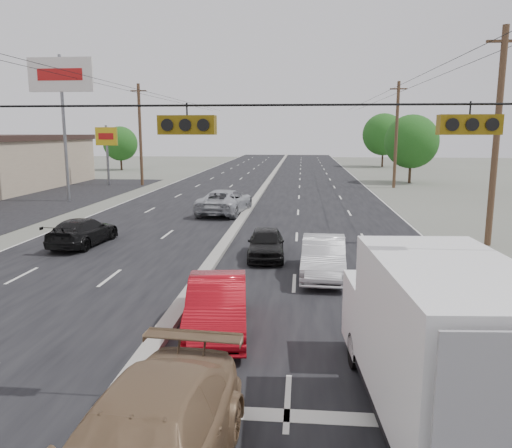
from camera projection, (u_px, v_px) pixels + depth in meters
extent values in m
plane|color=#606356|center=(122.00, 395.00, 10.26)|extent=(200.00, 200.00, 0.00)
cube|color=black|center=(256.00, 200.00, 39.64)|extent=(20.00, 160.00, 0.02)
cube|color=gray|center=(256.00, 199.00, 39.62)|extent=(0.50, 160.00, 0.20)
cube|color=black|center=(17.00, 206.00, 36.27)|extent=(10.00, 42.00, 0.02)
cylinder|color=#422D1E|center=(140.00, 135.00, 49.65)|extent=(0.30, 0.30, 10.00)
cube|color=#422D1E|center=(138.00, 91.00, 48.87)|extent=(1.60, 0.12, 0.12)
cylinder|color=#422D1E|center=(496.00, 139.00, 22.92)|extent=(0.30, 0.30, 10.00)
cube|color=#422D1E|center=(505.00, 41.00, 22.13)|extent=(1.60, 0.12, 0.12)
cylinder|color=#422D1E|center=(396.00, 135.00, 47.40)|extent=(0.30, 0.30, 10.00)
cube|color=#422D1E|center=(399.00, 89.00, 46.61)|extent=(1.60, 0.12, 0.12)
cylinder|color=black|center=(107.00, 106.00, 9.21)|extent=(25.00, 0.04, 0.04)
cube|color=#72590C|center=(187.00, 125.00, 9.14)|extent=(1.05, 0.30, 0.35)
cube|color=#72590C|center=(469.00, 125.00, 8.69)|extent=(1.05, 0.30, 0.35)
cylinder|color=slate|center=(64.00, 130.00, 37.99)|extent=(0.24, 0.24, 11.00)
cube|color=silver|center=(61.00, 75.00, 37.25)|extent=(5.00, 0.25, 2.50)
cylinder|color=slate|center=(107.00, 155.00, 50.33)|extent=(0.24, 0.24, 6.00)
cube|color=gold|center=(106.00, 136.00, 49.98)|extent=(2.20, 0.25, 1.80)
cylinder|color=#382619|center=(121.00, 162.00, 70.80)|extent=(0.28, 0.28, 2.16)
sphere|color=#1B5115|center=(120.00, 144.00, 70.32)|extent=(4.80, 4.80, 4.80)
cylinder|color=#382619|center=(410.00, 171.00, 52.75)|extent=(0.28, 0.28, 2.52)
sphere|color=#1B5115|center=(412.00, 142.00, 52.19)|extent=(5.60, 5.60, 5.60)
cylinder|color=#382619|center=(382.00, 158.00, 77.10)|extent=(0.28, 0.28, 2.88)
sphere|color=#1B5115|center=(384.00, 134.00, 76.46)|extent=(6.40, 6.40, 6.40)
cube|color=black|center=(427.00, 400.00, 9.30)|extent=(2.52, 6.48, 0.23)
cube|color=white|center=(446.00, 338.00, 8.30)|extent=(2.58, 4.68, 2.54)
cube|color=white|center=(397.00, 317.00, 11.44)|extent=(2.29, 1.87, 1.63)
cylinder|color=black|center=(356.00, 351.00, 11.37)|extent=(0.33, 0.83, 0.82)
cylinder|color=black|center=(440.00, 352.00, 11.33)|extent=(0.33, 0.83, 0.82)
imported|color=#9C0913|center=(217.00, 306.00, 13.39)|extent=(2.09, 4.59, 1.46)
imported|color=black|center=(266.00, 244.00, 21.25)|extent=(1.71, 3.84, 1.28)
imported|color=#BABABC|center=(323.00, 258.00, 18.49)|extent=(1.75, 4.53, 1.47)
imported|color=black|center=(83.00, 232.00, 23.65)|extent=(2.19, 4.65, 1.31)
imported|color=#A5A8AD|center=(225.00, 202.00, 32.82)|extent=(3.41, 6.09, 1.61)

